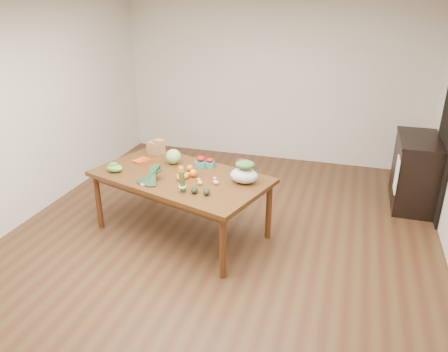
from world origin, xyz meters
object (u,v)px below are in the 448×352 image
(paper_bag, at_px, (155,146))
(mandarin_cluster, at_px, (182,175))
(cabinet, at_px, (415,172))
(kale_bunch, at_px, (148,176))
(asparagus_bundle, at_px, (182,181))
(cabbage, at_px, (173,157))
(dining_table, at_px, (182,204))
(salad_bag, at_px, (244,173))

(paper_bag, bearing_deg, mandarin_cluster, -46.58)
(cabinet, relative_size, mandarin_cluster, 5.67)
(kale_bunch, distance_m, asparagus_bundle, 0.47)
(cabbage, bearing_deg, asparagus_bundle, -60.55)
(dining_table, relative_size, kale_bunch, 4.98)
(salad_bag, bearing_deg, asparagus_bundle, -142.52)
(mandarin_cluster, height_order, kale_bunch, kale_bunch)
(dining_table, xyz_separation_m, cabbage, (-0.22, 0.31, 0.47))
(cabinet, relative_size, paper_bag, 3.94)
(paper_bag, relative_size, salad_bag, 0.84)
(cabinet, bearing_deg, asparagus_bundle, -140.72)
(cabbage, xyz_separation_m, asparagus_bundle, (0.41, -0.73, 0.03))
(mandarin_cluster, height_order, asparagus_bundle, asparagus_bundle)
(dining_table, height_order, asparagus_bundle, asparagus_bundle)
(cabinet, distance_m, paper_bag, 3.47)
(paper_bag, height_order, salad_bag, salad_bag)
(asparagus_bundle, bearing_deg, salad_bag, 54.73)
(cabbage, bearing_deg, paper_bag, 143.16)
(asparagus_bundle, relative_size, salad_bag, 0.81)
(asparagus_bundle, bearing_deg, mandarin_cluster, 130.29)
(kale_bunch, distance_m, salad_bag, 1.05)
(cabinet, height_order, salad_bag, salad_bag)
(dining_table, relative_size, cabbage, 10.78)
(cabinet, distance_m, mandarin_cluster, 3.17)
(cabinet, xyz_separation_m, cabbage, (-2.92, -1.32, 0.37))
(cabbage, relative_size, salad_bag, 0.60)
(cabinet, xyz_separation_m, kale_bunch, (-2.96, -1.93, 0.36))
(dining_table, xyz_separation_m, cabinet, (2.70, 1.63, 0.10))
(mandarin_cluster, bearing_deg, asparagus_bundle, -66.96)
(paper_bag, relative_size, mandarin_cluster, 1.44)
(cabbage, distance_m, asparagus_bundle, 0.84)
(dining_table, distance_m, kale_bunch, 0.60)
(dining_table, bearing_deg, paper_bag, 152.03)
(asparagus_bundle, bearing_deg, paper_bag, 145.07)
(cabinet, bearing_deg, kale_bunch, -146.80)
(cabbage, relative_size, asparagus_bundle, 0.74)
(dining_table, xyz_separation_m, paper_bag, (-0.58, 0.59, 0.47))
(cabinet, distance_m, cabbage, 3.22)
(dining_table, bearing_deg, mandarin_cluster, -40.22)
(cabinet, height_order, kale_bunch, cabinet)
(paper_bag, bearing_deg, cabbage, -36.84)
(cabbage, bearing_deg, kale_bunch, -93.50)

